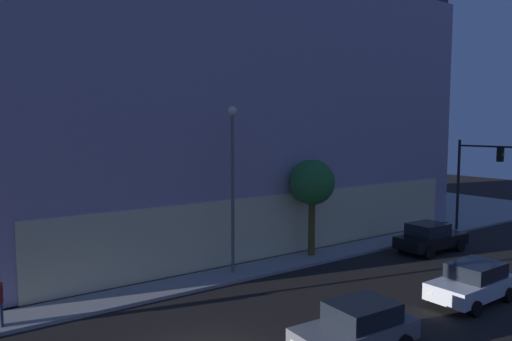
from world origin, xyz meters
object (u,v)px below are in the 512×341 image
(street_lamp_sidewalk, at_px, (233,169))
(sidewalk_tree, at_px, (312,183))
(car_white, at_px, (473,282))
(modern_building, at_px, (197,94))
(car_grey, at_px, (357,327))
(traffic_light_far_corner, at_px, (486,167))
(car_black, at_px, (430,237))

(street_lamp_sidewalk, xyz_separation_m, sidewalk_tree, (5.27, 0.18, -1.05))
(car_white, bearing_deg, street_lamp_sidewalk, 125.77)
(modern_building, distance_m, car_grey, 23.02)
(traffic_light_far_corner, xyz_separation_m, car_grey, (-18.84, -6.28, -3.83))
(traffic_light_far_corner, xyz_separation_m, car_black, (-6.20, -0.23, -3.77))
(modern_building, relative_size, street_lamp_sidewalk, 3.82)
(traffic_light_far_corner, height_order, street_lamp_sidewalk, street_lamp_sidewalk)
(traffic_light_far_corner, bearing_deg, sidewalk_tree, 167.32)
(modern_building, xyz_separation_m, street_lamp_sidewalk, (-4.35, -11.64, -4.43))
(street_lamp_sidewalk, height_order, car_white, street_lamp_sidewalk)
(modern_building, xyz_separation_m, car_black, (7.36, -14.54, -8.78))
(traffic_light_far_corner, height_order, car_black, traffic_light_far_corner)
(traffic_light_far_corner, xyz_separation_m, street_lamp_sidewalk, (-17.91, 2.67, 0.57))
(car_white, bearing_deg, car_black, 46.60)
(modern_building, height_order, sidewalk_tree, modern_building)
(traffic_light_far_corner, relative_size, car_white, 1.50)
(car_white, bearing_deg, traffic_light_far_corner, 27.25)
(traffic_light_far_corner, bearing_deg, car_white, -152.75)
(car_black, bearing_deg, sidewalk_tree, 154.51)
(sidewalk_tree, height_order, car_white, sidewalk_tree)
(modern_building, relative_size, car_black, 6.74)
(street_lamp_sidewalk, bearing_deg, traffic_light_far_corner, -8.47)
(car_grey, height_order, car_white, car_white)
(modern_building, height_order, street_lamp_sidewalk, modern_building)
(traffic_light_far_corner, relative_size, car_grey, 1.48)
(car_grey, bearing_deg, traffic_light_far_corner, 18.42)
(sidewalk_tree, xyz_separation_m, car_white, (0.98, -8.85, -3.34))
(car_black, bearing_deg, car_grey, -154.45)
(car_grey, distance_m, car_white, 7.19)
(modern_building, xyz_separation_m, traffic_light_far_corner, (13.56, -14.31, -5.01))
(street_lamp_sidewalk, distance_m, sidewalk_tree, 5.37)
(modern_building, distance_m, traffic_light_far_corner, 20.34)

